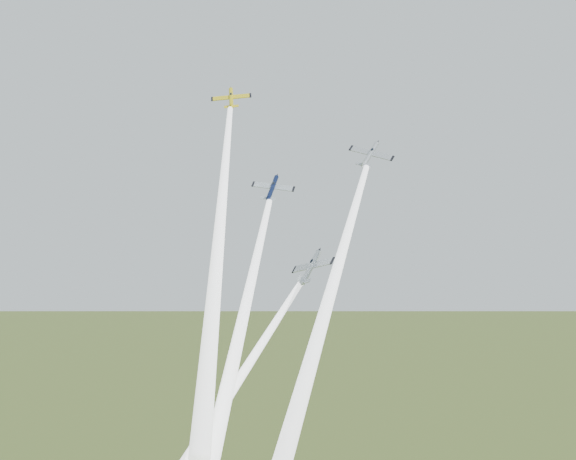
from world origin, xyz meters
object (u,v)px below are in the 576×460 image
object	(u,v)px
plane_yellow	(231,98)
plane_silver_low	(311,267)
plane_navy	(272,188)
plane_silver_right	(370,154)

from	to	relation	value
plane_yellow	plane_silver_low	world-z (taller)	plane_yellow
plane_navy	plane_yellow	bearing A→B (deg)	134.75
plane_navy	plane_silver_low	xyz separation A→B (m)	(7.63, -2.66, -12.81)
plane_navy	plane_silver_right	world-z (taller)	plane_silver_right
plane_yellow	plane_silver_low	size ratio (longest dim) A/B	0.85
plane_yellow	plane_silver_right	world-z (taller)	plane_yellow
plane_silver_right	plane_silver_low	xyz separation A→B (m)	(-7.07, -9.04, -18.34)
plane_yellow	plane_silver_right	xyz separation A→B (m)	(26.24, -1.53, -11.62)
plane_navy	plane_silver_low	bearing A→B (deg)	-30.02
plane_yellow	plane_silver_low	xyz separation A→B (m)	(19.17, -10.57, -29.96)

